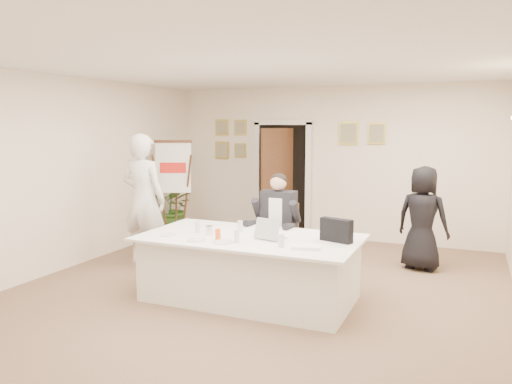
{
  "coord_description": "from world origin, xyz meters",
  "views": [
    {
      "loc": [
        2.38,
        -5.47,
        2.09
      ],
      "look_at": [
        -0.22,
        0.6,
        1.2
      ],
      "focal_mm": 35.0,
      "sensor_mm": 36.0,
      "label": 1
    }
  ],
  "objects": [
    {
      "name": "laptop_bag",
      "position": [
        1.03,
        -0.01,
        0.91
      ],
      "size": [
        0.39,
        0.21,
        0.27
      ],
      "primitive_type": "cube",
      "rotation": [
        0.0,
        0.0,
        -0.29
      ],
      "color": "black",
      "rests_on": "conference_table"
    },
    {
      "name": "steel_jug",
      "position": [
        -0.47,
        -0.27,
        0.83
      ],
      "size": [
        0.11,
        0.11,
        0.11
      ],
      "primitive_type": "cylinder",
      "rotation": [
        0.0,
        0.0,
        0.27
      ],
      "color": "silver",
      "rests_on": "conference_table"
    },
    {
      "name": "plate_near",
      "position": [
        -0.13,
        -0.57,
        0.78
      ],
      "size": [
        0.25,
        0.25,
        0.01
      ],
      "primitive_type": "cylinder",
      "rotation": [
        0.0,
        0.0,
        0.03
      ],
      "color": "white",
      "rests_on": "conference_table"
    },
    {
      "name": "pictures_back_wall",
      "position": [
        -0.8,
        3.47,
        1.85
      ],
      "size": [
        3.4,
        0.06,
        0.8
      ],
      "primitive_type": null,
      "color": "gold",
      "rests_on": "wall_back"
    },
    {
      "name": "floor",
      "position": [
        0.0,
        0.0,
        0.0
      ],
      "size": [
        7.0,
        7.0,
        0.0
      ],
      "primitive_type": "plane",
      "color": "brown",
      "rests_on": "ground"
    },
    {
      "name": "oj_glass",
      "position": [
        -0.24,
        -0.48,
        0.84
      ],
      "size": [
        0.08,
        0.08,
        0.13
      ],
      "primitive_type": "cylinder",
      "rotation": [
        0.0,
        0.0,
        -0.2
      ],
      "color": "#F85914",
      "rests_on": "conference_table"
    },
    {
      "name": "wall_front",
      "position": [
        0.0,
        -3.5,
        1.4
      ],
      "size": [
        6.0,
        0.1,
        2.8
      ],
      "primitive_type": "cube",
      "color": "white",
      "rests_on": "floor"
    },
    {
      "name": "glass_c",
      "position": [
        0.55,
        -0.5,
        0.84
      ],
      "size": [
        0.07,
        0.07,
        0.14
      ],
      "primitive_type": "cylinder",
      "rotation": [
        0.0,
        0.0,
        0.05
      ],
      "color": "silver",
      "rests_on": "conference_table"
    },
    {
      "name": "plate_mid",
      "position": [
        -0.46,
        -0.59,
        0.78
      ],
      "size": [
        0.26,
        0.26,
        0.01
      ],
      "primitive_type": "cylinder",
      "rotation": [
        0.0,
        0.0,
        0.21
      ],
      "color": "white",
      "rests_on": "conference_table"
    },
    {
      "name": "standing_man",
      "position": [
        -2.07,
        0.64,
        0.99
      ],
      "size": [
        0.73,
        0.48,
        1.97
      ],
      "primitive_type": "imported",
      "rotation": [
        0.0,
        0.0,
        3.12
      ],
      "color": "white",
      "rests_on": "floor"
    },
    {
      "name": "doorway",
      "position": [
        -0.88,
        3.32,
        1.04
      ],
      "size": [
        1.14,
        0.86,
        2.2
      ],
      "color": "black",
      "rests_on": "floor"
    },
    {
      "name": "potted_palm",
      "position": [
        -2.8,
        2.52,
        0.53
      ],
      "size": [
        1.0,
        0.88,
        1.07
      ],
      "primitive_type": "imported",
      "rotation": [
        0.0,
        0.0,
        0.05
      ],
      "color": "#316220",
      "rests_on": "floor"
    },
    {
      "name": "glass_a",
      "position": [
        -0.66,
        -0.2,
        0.84
      ],
      "size": [
        0.08,
        0.08,
        0.14
      ],
      "primitive_type": "cylinder",
      "rotation": [
        0.0,
        0.0,
        -0.2
      ],
      "color": "silver",
      "rests_on": "conference_table"
    },
    {
      "name": "standing_woman",
      "position": [
        1.8,
        2.0,
        0.76
      ],
      "size": [
        0.83,
        0.65,
        1.52
      ],
      "primitive_type": "imported",
      "rotation": [
        0.0,
        0.0,
        2.9
      ],
      "color": "black",
      "rests_on": "floor"
    },
    {
      "name": "flip_chart",
      "position": [
        -2.43,
        2.05,
        0.83
      ],
      "size": [
        0.64,
        0.52,
        1.79
      ],
      "color": "#392412",
      "rests_on": "floor"
    },
    {
      "name": "plate_left",
      "position": [
        -0.9,
        -0.49,
        0.78
      ],
      "size": [
        0.25,
        0.25,
        0.01
      ],
      "primitive_type": "cylinder",
      "rotation": [
        0.0,
        0.0,
        0.32
      ],
      "color": "white",
      "rests_on": "conference_table"
    },
    {
      "name": "laptop",
      "position": [
        0.29,
        -0.15,
        0.91
      ],
      "size": [
        0.39,
        0.41,
        0.28
      ],
      "primitive_type": null,
      "rotation": [
        0.0,
        0.0,
        -0.23
      ],
      "color": "#B7BABC",
      "rests_on": "conference_table"
    },
    {
      "name": "wall_left",
      "position": [
        -3.0,
        0.0,
        1.4
      ],
      "size": [
        0.1,
        7.0,
        2.8
      ],
      "primitive_type": "cube",
      "color": "white",
      "rests_on": "floor"
    },
    {
      "name": "glass_d",
      "position": [
        -0.2,
        0.04,
        0.84
      ],
      "size": [
        0.08,
        0.08,
        0.14
      ],
      "primitive_type": "cylinder",
      "rotation": [
        0.0,
        0.0,
        0.23
      ],
      "color": "silver",
      "rests_on": "conference_table"
    },
    {
      "name": "glass_b",
      "position": [
        0.01,
        -0.49,
        0.84
      ],
      "size": [
        0.07,
        0.07,
        0.14
      ],
      "primitive_type": "cylinder",
      "rotation": [
        0.0,
        0.0,
        -0.28
      ],
      "color": "silver",
      "rests_on": "conference_table"
    },
    {
      "name": "paper_stack",
      "position": [
        0.81,
        -0.43,
        0.79
      ],
      "size": [
        0.36,
        0.29,
        0.03
      ],
      "primitive_type": "cube",
      "rotation": [
        0.0,
        0.0,
        0.25
      ],
      "color": "white",
      "rests_on": "conference_table"
    },
    {
      "name": "wall_back",
      "position": [
        0.0,
        3.5,
        1.4
      ],
      "size": [
        6.0,
        0.1,
        2.8
      ],
      "primitive_type": "cube",
      "color": "white",
      "rests_on": "floor"
    },
    {
      "name": "seated_man",
      "position": [
        0.02,
        0.78,
        0.73
      ],
      "size": [
        0.76,
        0.79,
        1.47
      ],
      "primitive_type": null,
      "rotation": [
        0.0,
        0.0,
        0.22
      ],
      "color": "black",
      "rests_on": "floor"
    },
    {
      "name": "conference_table",
      "position": [
        0.02,
        -0.15,
        0.39
      ],
      "size": [
        2.6,
        1.39,
        0.78
      ],
      "color": "silver",
      "rests_on": "floor"
    },
    {
      "name": "ceiling",
      "position": [
        0.0,
        0.0,
        2.8
      ],
      "size": [
        6.0,
        7.0,
        0.02
      ],
      "primitive_type": "cube",
      "color": "white",
      "rests_on": "wall_back"
    }
  ]
}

